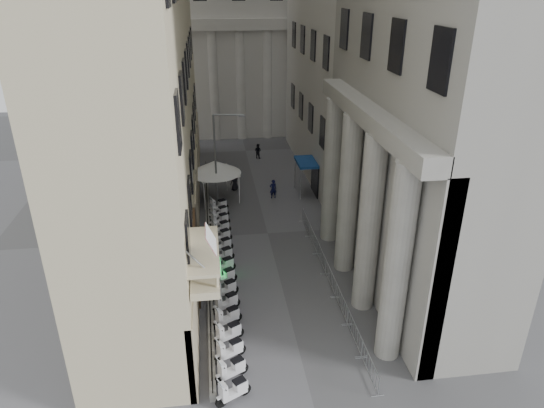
{
  "coord_description": "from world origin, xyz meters",
  "views": [
    {
      "loc": [
        -3.84,
        -11.79,
        16.67
      ],
      "look_at": [
        -0.31,
        14.52,
        4.5
      ],
      "focal_mm": 32.0,
      "sensor_mm": 36.0,
      "label": 1
    }
  ],
  "objects_px": {
    "scooter_0": "(234,400)",
    "pedestrian_b": "(258,151)",
    "street_lamp": "(219,153)",
    "security_tent": "(222,169)",
    "info_kiosk": "(218,269)",
    "pedestrian_a": "(273,189)"
  },
  "relations": [
    {
      "from": "scooter_0",
      "to": "street_lamp",
      "type": "distance_m",
      "value": 21.01
    },
    {
      "from": "scooter_0",
      "to": "pedestrian_b",
      "type": "distance_m",
      "value": 32.15
    },
    {
      "from": "scooter_0",
      "to": "security_tent",
      "type": "xyz_separation_m",
      "value": [
        0.41,
        21.38,
        2.89
      ]
    },
    {
      "from": "street_lamp",
      "to": "pedestrian_a",
      "type": "height_order",
      "value": "street_lamp"
    },
    {
      "from": "scooter_0",
      "to": "pedestrian_b",
      "type": "relative_size",
      "value": 0.97
    },
    {
      "from": "street_lamp",
      "to": "pedestrian_b",
      "type": "distance_m",
      "value": 12.65
    },
    {
      "from": "security_tent",
      "to": "pedestrian_a",
      "type": "distance_m",
      "value": 4.72
    },
    {
      "from": "street_lamp",
      "to": "security_tent",
      "type": "bearing_deg",
      "value": 86.26
    },
    {
      "from": "street_lamp",
      "to": "pedestrian_a",
      "type": "relative_size",
      "value": 4.61
    },
    {
      "from": "scooter_0",
      "to": "pedestrian_a",
      "type": "bearing_deg",
      "value": -39.5
    },
    {
      "from": "scooter_0",
      "to": "info_kiosk",
      "type": "xyz_separation_m",
      "value": [
        -0.34,
        9.34,
        0.89
      ]
    },
    {
      "from": "security_tent",
      "to": "street_lamp",
      "type": "bearing_deg",
      "value": -102.62
    },
    {
      "from": "scooter_0",
      "to": "pedestrian_b",
      "type": "height_order",
      "value": "pedestrian_b"
    },
    {
      "from": "info_kiosk",
      "to": "security_tent",
      "type": "bearing_deg",
      "value": 84.98
    },
    {
      "from": "security_tent",
      "to": "street_lamp",
      "type": "xyz_separation_m",
      "value": [
        -0.19,
        -0.86,
        1.62
      ]
    },
    {
      "from": "scooter_0",
      "to": "pedestrian_a",
      "type": "height_order",
      "value": "pedestrian_a"
    },
    {
      "from": "pedestrian_b",
      "to": "info_kiosk",
      "type": "bearing_deg",
      "value": 114.25
    },
    {
      "from": "security_tent",
      "to": "pedestrian_a",
      "type": "height_order",
      "value": "security_tent"
    },
    {
      "from": "info_kiosk",
      "to": "scooter_0",
      "type": "bearing_deg",
      "value": -89.39
    },
    {
      "from": "security_tent",
      "to": "info_kiosk",
      "type": "xyz_separation_m",
      "value": [
        -0.75,
        -12.03,
        -2.0
      ]
    },
    {
      "from": "street_lamp",
      "to": "info_kiosk",
      "type": "relative_size",
      "value": 4.33
    },
    {
      "from": "info_kiosk",
      "to": "pedestrian_a",
      "type": "relative_size",
      "value": 1.06
    }
  ]
}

